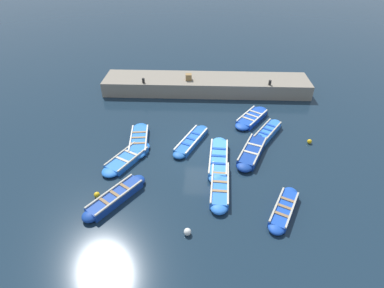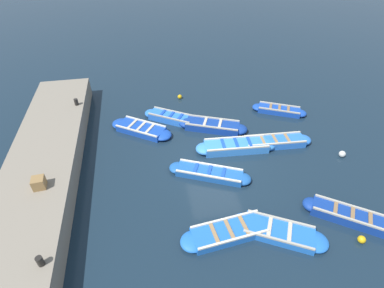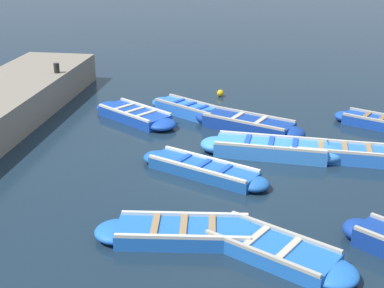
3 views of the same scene
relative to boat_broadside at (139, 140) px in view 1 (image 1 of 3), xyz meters
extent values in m
plane|color=#162838|center=(0.49, 3.94, -0.16)|extent=(120.00, 120.00, 0.00)
cube|color=blue|center=(0.00, 0.00, -0.01)|extent=(2.81, 1.28, 0.31)
ellipsoid|color=blue|center=(-1.35, -0.15, -0.01)|extent=(1.03, 1.00, 0.31)
ellipsoid|color=blue|center=(1.35, 0.15, -0.01)|extent=(1.03, 1.00, 0.31)
cube|color=silver|center=(0.05, -0.45, 0.18)|extent=(2.66, 0.37, 0.07)
cube|color=silver|center=(-0.05, 0.45, 0.18)|extent=(2.66, 0.37, 0.07)
cube|color=#9E7A51|center=(-0.57, -0.06, 0.17)|extent=(0.23, 0.88, 0.04)
cube|color=#9E7A51|center=(0.00, 0.00, 0.17)|extent=(0.23, 0.88, 0.04)
cube|color=#9E7A51|center=(0.57, 0.06, 0.17)|extent=(0.23, 0.88, 0.04)
cube|color=blue|center=(1.78, -0.33, -0.01)|extent=(2.68, 2.09, 0.29)
ellipsoid|color=blue|center=(0.68, 0.27, -0.01)|extent=(1.29, 1.28, 0.29)
ellipsoid|color=blue|center=(2.87, -0.93, -0.01)|extent=(1.29, 1.28, 0.29)
cube|color=#B2AD9E|center=(1.55, -0.73, 0.17)|extent=(2.19, 1.25, 0.07)
cube|color=#B2AD9E|center=(2.00, 0.08, 0.17)|extent=(2.19, 1.25, 0.07)
cube|color=beige|center=(1.47, -0.16, 0.15)|extent=(0.55, 0.85, 0.04)
cube|color=beige|center=(2.09, -0.50, 0.15)|extent=(0.55, 0.85, 0.04)
cube|color=navy|center=(0.96, 6.55, 0.04)|extent=(2.96, 1.96, 0.39)
ellipsoid|color=navy|center=(-0.34, 7.10, 0.04)|extent=(1.15, 1.14, 0.39)
ellipsoid|color=navy|center=(2.26, 6.00, 0.04)|extent=(1.15, 1.14, 0.39)
cube|color=#B2AD9E|center=(0.79, 6.15, 0.27)|extent=(2.58, 1.15, 0.07)
cube|color=#B2AD9E|center=(1.12, 6.94, 0.27)|extent=(2.58, 1.15, 0.07)
cube|color=beige|center=(0.59, 6.70, 0.25)|extent=(0.45, 0.81, 0.04)
cube|color=beige|center=(1.33, 6.39, 0.25)|extent=(0.45, 0.81, 0.04)
cube|color=#3884E0|center=(1.68, 4.64, 0.04)|extent=(3.13, 1.16, 0.39)
ellipsoid|color=#3884E0|center=(0.15, 4.75, 0.04)|extent=(0.96, 0.93, 0.39)
ellipsoid|color=#3884E0|center=(3.22, 4.54, 0.04)|extent=(0.96, 0.93, 0.39)
cube|color=beige|center=(1.65, 4.21, 0.27)|extent=(3.01, 0.29, 0.07)
cube|color=beige|center=(1.71, 5.07, 0.27)|extent=(3.01, 0.29, 0.07)
cube|color=#1947B7|center=(1.03, 4.68, 0.26)|extent=(0.20, 0.84, 0.04)
cube|color=#1947B7|center=(1.68, 4.64, 0.26)|extent=(0.20, 0.84, 0.04)
cube|color=#1947B7|center=(2.34, 4.60, 0.26)|extent=(0.20, 0.84, 0.04)
cube|color=#1947B7|center=(5.13, 7.44, -0.01)|extent=(2.44, 1.72, 0.31)
ellipsoid|color=#1947B7|center=(4.08, 7.96, -0.01)|extent=(0.96, 0.95, 0.31)
ellipsoid|color=#1947B7|center=(6.18, 6.91, -0.01)|extent=(0.96, 0.95, 0.31)
cube|color=#B2AD9E|center=(4.98, 7.13, 0.18)|extent=(2.09, 1.09, 0.07)
cube|color=#B2AD9E|center=(5.28, 7.74, 0.18)|extent=(2.09, 1.09, 0.07)
cube|color=olive|center=(4.69, 7.66, 0.17)|extent=(0.42, 0.66, 0.04)
cube|color=olive|center=(5.13, 7.44, 0.17)|extent=(0.42, 0.66, 0.04)
cube|color=olive|center=(5.58, 7.21, 0.17)|extent=(0.42, 0.66, 0.04)
cube|color=blue|center=(3.68, 4.64, 0.02)|extent=(3.03, 1.03, 0.36)
ellipsoid|color=blue|center=(2.19, 4.73, 0.02)|extent=(0.85, 0.83, 0.36)
ellipsoid|color=blue|center=(5.17, 4.55, 0.02)|extent=(0.85, 0.83, 0.36)
cube|color=beige|center=(3.65, 4.26, 0.23)|extent=(2.92, 0.26, 0.07)
cube|color=beige|center=(3.70, 5.03, 0.23)|extent=(2.92, 0.26, 0.07)
cube|color=#9E7A51|center=(3.04, 4.68, 0.22)|extent=(0.19, 0.76, 0.04)
cube|color=#9E7A51|center=(3.68, 4.64, 0.22)|extent=(0.19, 0.76, 0.04)
cube|color=#9E7A51|center=(4.31, 4.61, 0.22)|extent=(0.19, 0.76, 0.04)
cube|color=#1E59AD|center=(-0.01, 3.10, -0.01)|extent=(2.99, 1.95, 0.29)
ellipsoid|color=#1E59AD|center=(-1.34, 3.71, -0.01)|extent=(1.01, 1.00, 0.29)
ellipsoid|color=#1E59AD|center=(1.32, 2.50, -0.01)|extent=(1.01, 1.00, 0.29)
cube|color=silver|center=(-0.16, 2.77, 0.17)|extent=(2.64, 1.26, 0.07)
cube|color=silver|center=(0.14, 3.43, 0.17)|extent=(2.64, 1.26, 0.07)
cube|color=#1947B7|center=(-0.57, 3.36, 0.16)|extent=(0.42, 0.71, 0.04)
cube|color=#1947B7|center=(-0.01, 3.10, 0.16)|extent=(0.42, 0.71, 0.04)
cube|color=#1947B7|center=(0.55, 2.85, 0.16)|extent=(0.42, 0.71, 0.04)
cube|color=blue|center=(-1.10, 7.72, 0.03)|extent=(2.54, 2.02, 0.37)
ellipsoid|color=blue|center=(-2.15, 8.40, 0.03)|extent=(1.02, 1.02, 0.37)
ellipsoid|color=blue|center=(-0.04, 7.05, 0.03)|extent=(1.02, 1.02, 0.37)
cube|color=#B2AD9E|center=(-1.29, 7.43, 0.25)|extent=(2.12, 1.39, 0.07)
cube|color=#B2AD9E|center=(-0.90, 8.02, 0.25)|extent=(2.12, 1.39, 0.07)
cube|color=#1947B7|center=(-1.55, 8.01, 0.23)|extent=(0.49, 0.66, 0.04)
cube|color=#1947B7|center=(-1.10, 7.72, 0.23)|extent=(0.49, 0.66, 0.04)
cube|color=#1947B7|center=(-0.65, 7.44, 0.23)|extent=(0.49, 0.66, 0.04)
cube|color=#1947B7|center=(-2.81, 6.99, 0.01)|extent=(2.65, 2.26, 0.33)
ellipsoid|color=#1947B7|center=(-3.84, 7.70, 0.01)|extent=(1.34, 1.33, 0.33)
ellipsoid|color=#1947B7|center=(-1.77, 6.29, 0.01)|extent=(1.34, 1.33, 0.33)
cube|color=silver|center=(-3.07, 6.60, 0.20)|extent=(2.07, 1.45, 0.07)
cube|color=silver|center=(-2.54, 7.38, 0.20)|extent=(2.07, 1.45, 0.07)
cube|color=beige|center=(-3.25, 7.29, 0.19)|extent=(0.63, 0.83, 0.04)
cube|color=beige|center=(-2.81, 6.99, 0.19)|extent=(0.63, 0.83, 0.04)
cube|color=beige|center=(-2.37, 6.69, 0.19)|extent=(0.63, 0.83, 0.04)
cube|color=navy|center=(4.72, -0.22, 0.04)|extent=(2.76, 2.26, 0.39)
ellipsoid|color=navy|center=(3.56, 0.59, 0.04)|extent=(1.01, 1.00, 0.39)
ellipsoid|color=navy|center=(5.88, -1.04, 0.04)|extent=(1.01, 1.00, 0.39)
cube|color=#B2AD9E|center=(4.52, -0.51, 0.26)|extent=(2.32, 1.66, 0.07)
cube|color=#B2AD9E|center=(4.92, 0.06, 0.26)|extent=(2.32, 1.66, 0.07)
cube|color=olive|center=(4.23, 0.12, 0.25)|extent=(0.51, 0.64, 0.04)
cube|color=olive|center=(4.72, -0.22, 0.25)|extent=(0.51, 0.64, 0.04)
cube|color=olive|center=(5.21, -0.57, 0.25)|extent=(0.51, 0.64, 0.04)
cube|color=gray|center=(-7.11, 3.94, 0.38)|extent=(2.83, 15.56, 1.08)
cylinder|color=black|center=(-6.04, -0.68, 1.09)|extent=(0.20, 0.20, 0.35)
cylinder|color=black|center=(-6.04, 8.57, 1.09)|extent=(0.20, 0.20, 0.35)
cube|color=olive|center=(-6.72, 2.62, 1.14)|extent=(0.49, 0.49, 0.45)
sphere|color=#EAB214|center=(4.56, -1.15, -0.02)|extent=(0.28, 0.28, 0.28)
sphere|color=silver|center=(6.52, 3.22, 0.00)|extent=(0.31, 0.31, 0.31)
sphere|color=#EAB214|center=(-0.27, 10.07, -0.03)|extent=(0.26, 0.26, 0.26)
camera|label=1|loc=(14.40, 3.72, 10.11)|focal=28.00mm
camera|label=2|loc=(-2.51, -6.12, 9.27)|focal=28.00mm
camera|label=3|loc=(1.58, -9.25, 5.75)|focal=50.00mm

